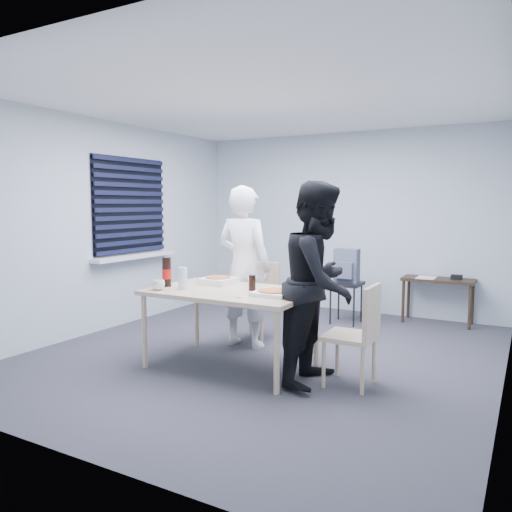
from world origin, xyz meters
The scene contains 19 objects.
room centered at (-2.20, 0.40, 1.44)m, with size 5.00×5.00×5.00m.
dining_table centered at (-0.10, -0.53, 0.69)m, with size 1.54×0.98×0.75m.
chair_far centered at (-0.36, 0.52, 0.51)m, with size 0.42×0.42×0.89m.
chair_right centered at (1.15, -0.46, 0.51)m, with size 0.42×0.42×0.89m.
person_white centered at (-0.35, 0.15, 0.89)m, with size 0.65×0.42×1.77m, color white.
person_black centered at (0.80, -0.51, 0.89)m, with size 0.86×0.47×1.77m, color black.
side_table centered at (1.36, 2.28, 0.52)m, with size 0.90×0.40×0.60m.
stool centered at (0.30, 1.70, 0.44)m, with size 0.40×0.40×0.55m.
backpack centered at (0.30, 1.69, 0.76)m, with size 0.31×0.23×0.44m.
pizza_box_a centered at (-0.40, -0.30, 0.79)m, with size 0.31×0.31×0.08m.
pizza_box_b centered at (0.38, -0.58, 0.77)m, with size 0.33×0.33×0.05m.
mug_a centered at (-0.71, -0.87, 0.80)m, with size 0.12×0.12×0.10m, color white.
mug_b centered at (-0.05, -0.20, 0.80)m, with size 0.10×0.10×0.09m, color white.
cola_glass centered at (0.09, -0.45, 0.83)m, with size 0.07×0.07×0.15m, color black.
soda_bottle centered at (-0.77, -0.67, 0.89)m, with size 0.09×0.09×0.29m.
plastic_cups centered at (-0.53, -0.73, 0.86)m, with size 0.09×0.09×0.21m, color silver.
rubber_band centered at (0.17, -0.84, 0.75)m, with size 0.05×0.05×0.00m, color red.
papers centered at (1.21, 2.25, 0.60)m, with size 0.23×0.32×0.01m, color white.
black_box centered at (1.58, 2.30, 0.63)m, with size 0.13×0.10×0.06m, color black.
Camera 1 is at (2.40, -4.54, 1.57)m, focal length 35.00 mm.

